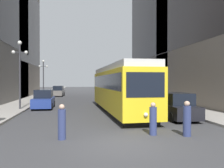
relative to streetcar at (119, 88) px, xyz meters
name	(u,v)px	position (x,y,z in m)	size (l,w,h in m)	color
ground_plane	(123,145)	(-1.66, -10.15, -2.10)	(200.00, 200.00, 0.00)	#38383A
sidewalk_left	(46,94)	(-9.67, 29.85, -2.03)	(3.32, 120.00, 0.15)	gray
sidewalk_right	(123,93)	(6.34, 29.85, -2.03)	(3.32, 120.00, 0.15)	gray
streetcar	(119,88)	(0.00, 0.00, 0.00)	(3.00, 14.59, 3.89)	black
transit_bus	(124,86)	(3.96, 16.52, -0.15)	(2.71, 11.76, 3.45)	black
parked_car_left_near	(58,91)	(-6.70, 22.72, -1.26)	(2.08, 4.72, 1.82)	black
parked_car_left_mid	(44,100)	(-6.70, 3.84, -1.26)	(1.92, 4.29, 1.82)	black
parked_car_right_far	(176,107)	(3.38, -4.03, -1.26)	(1.97, 4.77, 1.82)	black
pedestrian_crossing_near	(62,123)	(-4.23, -8.84, -1.35)	(0.36, 0.36, 1.60)	navy
pedestrian_crossing_far	(187,120)	(1.66, -9.09, -1.31)	(0.38, 0.38, 1.70)	navy
pedestrian_on_sidewalk	(153,120)	(0.14, -8.60, -1.35)	(0.36, 0.36, 1.60)	navy
lamp_post_left_near	(20,65)	(-8.60, 2.47, 2.03)	(1.41, 0.36, 6.14)	#333338
lamp_post_left_far	(43,73)	(-8.60, 17.81, 1.83)	(1.41, 0.36, 5.79)	#333338
building_right_midblock	(178,18)	(13.81, 18.44, 11.45)	(12.23, 19.67, 26.31)	slate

